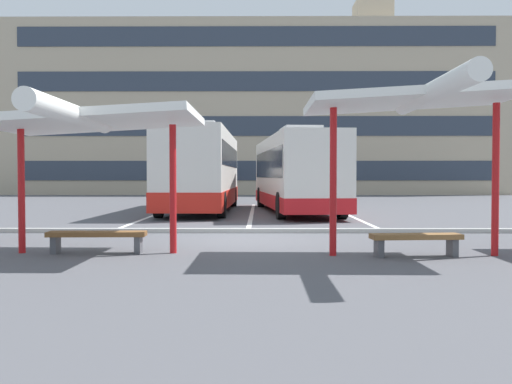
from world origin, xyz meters
The scene contains 12 objects.
ground_plane centered at (0.00, 0.00, 0.00)m, with size 160.00×160.00×0.00m, color #515156.
terminal_building centered at (0.04, 37.18, 7.31)m, with size 42.28×10.98×17.35m.
coach_bus_0 centered at (-2.25, 10.96, 1.79)m, with size 2.77×11.10×3.82m.
coach_bus_1 centered at (1.88, 10.36, 1.68)m, with size 3.50×11.32×3.57m.
lane_stripe_0 centered at (-3.92, 9.61, 0.00)m, with size 0.16×14.00×0.01m, color white.
lane_stripe_1 centered at (0.00, 9.61, 0.00)m, with size 0.16×14.00×0.01m, color white.
lane_stripe_2 centered at (3.92, 9.61, 0.00)m, with size 0.16×14.00×0.01m, color white.
waiting_shelter_1 centered at (-3.01, -2.78, 2.66)m, with size 4.13×5.13×2.92m.
bench_2 centered at (-3.01, -2.54, 0.34)m, with size 2.01×0.48×0.45m.
waiting_shelter_2 centered at (3.41, -3.10, 3.03)m, with size 4.23×4.58×3.32m.
bench_3 centered at (3.41, -2.98, 0.34)m, with size 1.81×0.56×0.45m.
platform_kerb centered at (0.00, 1.59, 0.06)m, with size 44.00×0.24×0.12m, color #ADADA8.
Camera 1 is at (0.34, -13.94, 1.60)m, focal length 39.19 mm.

